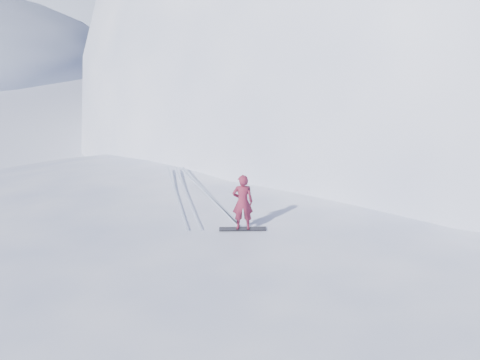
{
  "coord_description": "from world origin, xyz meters",
  "views": [
    {
      "loc": [
        0.03,
        -11.55,
        8.44
      ],
      "look_at": [
        1.08,
        2.97,
        3.5
      ],
      "focal_mm": 40.0,
      "sensor_mm": 36.0,
      "label": 1
    }
  ],
  "objects": [
    {
      "name": "peak_shoulder",
      "position": [
        10.0,
        20.0,
        0.0
      ],
      "size": [
        28.0,
        24.0,
        18.0
      ],
      "primitive_type": "ellipsoid",
      "color": "white",
      "rests_on": "ground"
    },
    {
      "name": "ground",
      "position": [
        0.0,
        0.0,
        0.0
      ],
      "size": [
        400.0,
        400.0,
        0.0
      ],
      "primitive_type": "plane",
      "color": "white",
      "rests_on": "ground"
    },
    {
      "name": "far_ridge_c",
      "position": [
        -40.0,
        110.0,
        0.0
      ],
      "size": [
        140.0,
        90.0,
        36.0
      ],
      "primitive_type": "ellipsoid",
      "color": "white",
      "rests_on": "ground"
    },
    {
      "name": "board_tracks",
      "position": [
        -0.3,
        4.95,
        2.42
      ],
      "size": [
        2.4,
        5.94,
        0.04
      ],
      "color": "silver",
      "rests_on": "ground"
    },
    {
      "name": "snowboard",
      "position": [
        1.08,
        1.97,
        2.41
      ],
      "size": [
        1.31,
        0.3,
        0.02
      ],
      "primitive_type": "cube",
      "rotation": [
        0.0,
        0.0,
        -0.04
      ],
      "color": "black",
      "rests_on": "near_ridge"
    },
    {
      "name": "wind_bumps",
      "position": [
        -0.56,
        2.12,
        0.0
      ],
      "size": [
        16.0,
        14.4,
        1.0
      ],
      "color": "white",
      "rests_on": "ground"
    },
    {
      "name": "near_ridge",
      "position": [
        1.0,
        3.0,
        0.0
      ],
      "size": [
        36.0,
        28.0,
        4.8
      ],
      "primitive_type": "ellipsoid",
      "color": "white",
      "rests_on": "ground"
    },
    {
      "name": "snowboarder",
      "position": [
        1.08,
        1.97,
        3.2
      ],
      "size": [
        0.59,
        0.4,
        1.56
      ],
      "primitive_type": "imported",
      "rotation": [
        0.0,
        0.0,
        3.1
      ],
      "color": "maroon",
      "rests_on": "snowboard"
    }
  ]
}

